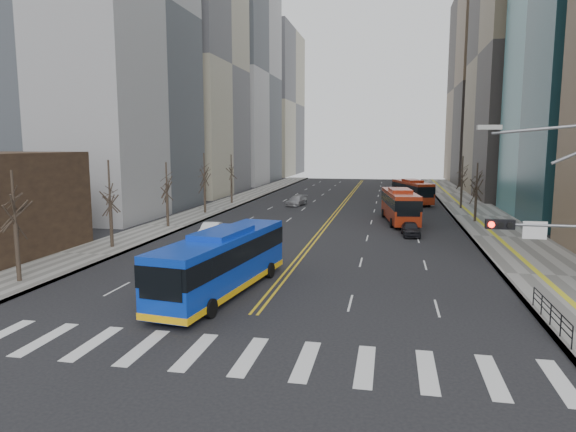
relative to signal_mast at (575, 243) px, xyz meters
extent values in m
plane|color=black|center=(-13.77, -2.00, -4.86)|extent=(220.00, 220.00, 0.00)
cube|color=slate|center=(3.73, 43.00, -4.78)|extent=(7.00, 130.00, 0.15)
cube|color=slate|center=(-30.27, 43.00, -4.78)|extent=(5.00, 130.00, 0.15)
cube|color=silver|center=(-22.04, -2.00, -4.85)|extent=(0.70, 4.00, 0.01)
cube|color=silver|center=(-19.67, -2.00, -4.85)|extent=(0.70, 4.00, 0.01)
cube|color=silver|center=(-17.31, -2.00, -4.85)|extent=(0.70, 4.00, 0.01)
cube|color=silver|center=(-14.95, -2.00, -4.85)|extent=(0.70, 4.00, 0.01)
cube|color=silver|center=(-12.58, -2.00, -4.85)|extent=(0.70, 4.00, 0.01)
cube|color=silver|center=(-10.22, -2.00, -4.85)|extent=(0.70, 4.00, 0.01)
cube|color=silver|center=(-7.86, -2.00, -4.85)|extent=(0.70, 4.00, 0.01)
cube|color=silver|center=(-5.49, -2.00, -4.85)|extent=(0.70, 4.00, 0.01)
cube|color=silver|center=(-3.13, -2.00, -4.85)|extent=(0.70, 4.00, 0.01)
cube|color=silver|center=(-0.77, -2.00, -4.85)|extent=(0.70, 4.00, 0.01)
cube|color=gold|center=(-13.97, 53.00, -4.85)|extent=(0.15, 100.00, 0.01)
cube|color=gold|center=(-13.57, 53.00, -4.85)|extent=(0.15, 100.00, 0.01)
cube|color=#969699|center=(-44.77, 38.00, 21.14)|extent=(22.00, 24.00, 52.00)
cube|color=gray|center=(-44.77, 64.00, 17.14)|extent=(22.00, 22.00, 44.00)
cube|color=#969699|center=(-43.77, 91.00, 19.14)|extent=(20.00, 26.00, 48.00)
cube|color=#82735A|center=(16.23, 69.00, 18.14)|extent=(20.00, 26.00, 46.00)
cube|color=gray|center=(-42.77, 123.00, 15.14)|extent=(18.00, 30.00, 40.00)
cube|color=brown|center=(15.23, 101.00, 16.14)|extent=(18.00, 30.00, 42.00)
cylinder|color=slate|center=(-0.82, 0.00, 0.64)|extent=(4.50, 0.12, 0.12)
cube|color=black|center=(-2.77, 0.00, 0.64)|extent=(1.10, 0.28, 0.38)
cylinder|color=#FF190C|center=(-3.12, -0.16, 0.64)|extent=(0.24, 0.08, 0.24)
cylinder|color=black|center=(-2.77, -0.16, 0.64)|extent=(0.24, 0.08, 0.24)
cylinder|color=black|center=(-2.42, -0.16, 0.64)|extent=(0.24, 0.08, 0.24)
cube|color=silver|center=(-1.47, 0.00, 0.44)|extent=(0.90, 0.06, 0.70)
cube|color=#999993|center=(-3.37, 0.00, 4.44)|extent=(0.90, 0.35, 0.18)
cube|color=black|center=(0.53, 4.00, -3.71)|extent=(0.04, 6.00, 0.04)
cylinder|color=black|center=(0.53, 1.00, -4.21)|extent=(0.06, 0.06, 1.00)
cylinder|color=black|center=(0.53, 2.50, -4.21)|extent=(0.06, 0.06, 1.00)
cylinder|color=black|center=(0.53, 4.00, -4.21)|extent=(0.06, 0.06, 1.00)
cylinder|color=black|center=(0.53, 5.50, -4.21)|extent=(0.06, 0.06, 1.00)
cylinder|color=black|center=(0.53, 7.00, -4.21)|extent=(0.06, 0.06, 1.00)
cylinder|color=#2C221B|center=(-29.77, 6.00, -2.98)|extent=(0.28, 0.28, 3.75)
cylinder|color=#2C221B|center=(-29.77, 17.00, -2.91)|extent=(0.28, 0.28, 3.90)
cylinder|color=#2C221B|center=(-29.77, 28.00, -3.06)|extent=(0.28, 0.28, 3.60)
cylinder|color=#2C221B|center=(-29.77, 39.00, -2.86)|extent=(0.28, 0.28, 4.00)
cylinder|color=#2C221B|center=(-29.77, 50.00, -2.96)|extent=(0.28, 0.28, 3.80)
cylinder|color=#2C221B|center=(2.23, 38.00, -3.11)|extent=(0.28, 0.28, 3.50)
cylinder|color=#2C221B|center=(2.23, 50.00, -2.98)|extent=(0.28, 0.28, 3.75)
cube|color=#0C35BA|center=(-16.51, 6.42, -2.95)|extent=(4.40, 13.20, 3.10)
cube|color=black|center=(-16.51, 6.42, -2.36)|extent=(4.46, 13.23, 1.11)
cube|color=#0C35BA|center=(-16.51, 6.42, -1.30)|extent=(2.74, 4.78, 0.40)
cube|color=#FFB80D|center=(-16.51, 6.42, -4.31)|extent=(4.46, 13.23, 0.35)
cylinder|color=black|center=(-18.40, 2.49, -4.36)|extent=(0.43, 1.03, 1.00)
cylinder|color=black|center=(-15.73, 2.13, -4.36)|extent=(0.43, 1.03, 1.00)
cylinder|color=black|center=(-17.30, 10.71, -4.36)|extent=(0.43, 1.03, 1.00)
cylinder|color=black|center=(-14.62, 10.35, -4.36)|extent=(0.43, 1.03, 1.00)
cube|color=#A32A11|center=(-6.00, 36.53, -2.96)|extent=(4.21, 12.11, 3.10)
cube|color=black|center=(-6.00, 36.53, -2.37)|extent=(4.27, 12.14, 1.10)
cube|color=#A32A11|center=(-6.00, 36.53, -1.31)|extent=(2.68, 4.40, 0.40)
cylinder|color=black|center=(-6.85, 32.59, -4.36)|extent=(0.43, 1.03, 1.00)
cylinder|color=black|center=(-4.17, 32.94, -4.36)|extent=(0.43, 1.03, 1.00)
cylinder|color=black|center=(-7.83, 40.12, -4.36)|extent=(0.43, 1.03, 1.00)
cylinder|color=black|center=(-5.16, 40.47, -4.36)|extent=(0.43, 1.03, 1.00)
cube|color=#A32A11|center=(-3.94, 55.91, -3.08)|extent=(5.78, 11.24, 2.85)
cube|color=black|center=(-3.94, 55.91, -2.52)|extent=(5.84, 11.28, 1.02)
cube|color=#A32A11|center=(-3.94, 55.91, -1.55)|extent=(3.09, 4.28, 0.40)
cylinder|color=black|center=(-4.04, 52.17, -4.36)|extent=(0.59, 1.04, 1.00)
cylinder|color=black|center=(-1.66, 52.95, -4.36)|extent=(0.59, 1.04, 1.00)
cylinder|color=black|center=(-6.21, 58.88, -4.36)|extent=(0.59, 1.04, 1.00)
cylinder|color=black|center=(-3.83, 59.65, -4.36)|extent=(0.59, 1.04, 1.00)
imported|color=silver|center=(-23.24, 23.03, -4.13)|extent=(1.89, 4.52, 1.45)
imported|color=black|center=(-5.09, 27.93, -4.18)|extent=(1.87, 4.07, 1.35)
imported|color=#97969B|center=(-20.08, 49.78, -4.16)|extent=(2.78, 5.05, 1.39)
imported|color=black|center=(-4.51, 65.85, -4.26)|extent=(2.82, 4.61, 1.19)
camera|label=1|loc=(-7.07, -21.36, 3.80)|focal=32.00mm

